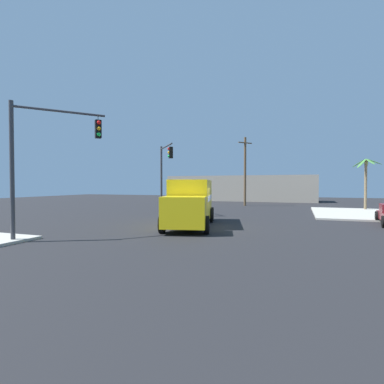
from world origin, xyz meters
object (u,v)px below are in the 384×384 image
traffic_light_secondary (43,150)px  palm_tree_far (366,176)px  delivery_truck (191,202)px  traffic_light_primary (164,169)px  utility_pole (245,170)px

traffic_light_secondary → palm_tree_far: size_ratio=1.23×
delivery_truck → palm_tree_far: size_ratio=1.53×
delivery_truck → traffic_light_primary: bearing=127.6°
delivery_truck → traffic_light_secondary: size_ratio=1.24×
palm_tree_far → delivery_truck: bearing=-127.9°
delivery_truck → utility_pole: 19.72m
delivery_truck → traffic_light_primary: traffic_light_primary is taller
palm_tree_far → utility_pole: size_ratio=0.61×
delivery_truck → traffic_light_secondary: bearing=-125.0°
traffic_light_primary → utility_pole: size_ratio=0.73×
palm_tree_far → utility_pole: (-12.98, 2.65, 0.86)m
palm_tree_far → utility_pole: utility_pole is taller
traffic_light_primary → traffic_light_secondary: bearing=-90.1°
traffic_light_secondary → utility_pole: size_ratio=0.75×
palm_tree_far → utility_pole: bearing=168.4°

